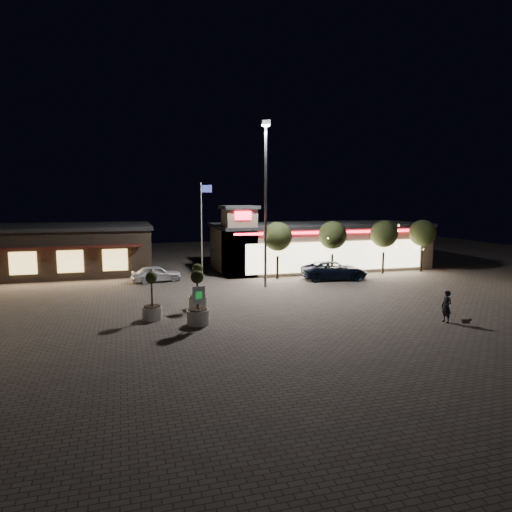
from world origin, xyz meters
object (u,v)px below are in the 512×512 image
object	(u,v)px
pedestrian	(447,307)
valet_sign	(199,299)
planter_left	(152,305)
white_sedan	(156,274)
pickup_truck	(334,270)
planter_mid	(198,308)

from	to	relation	value
pedestrian	valet_sign	distance (m)	13.43
pedestrian	planter_left	xyz separation A→B (m)	(-15.37, 5.11, -0.05)
pedestrian	valet_sign	size ratio (longest dim) A/B	0.81
white_sedan	pedestrian	world-z (taller)	pedestrian
pickup_truck	white_sedan	xyz separation A→B (m)	(-14.29, 3.05, -0.09)
planter_left	valet_sign	size ratio (longest dim) A/B	1.24
pedestrian	planter_mid	bearing A→B (deg)	-110.58
white_sedan	planter_mid	bearing A→B (deg)	177.03
pickup_truck	planter_left	bearing A→B (deg)	128.05
white_sedan	planter_mid	size ratio (longest dim) A/B	1.34
pedestrian	valet_sign	xyz separation A→B (m)	(-13.09, 2.93, 0.64)
pedestrian	planter_mid	xyz separation A→B (m)	(-13.09, 3.40, 0.03)
valet_sign	pickup_truck	bearing A→B (deg)	39.49
planter_mid	white_sedan	bearing A→B (deg)	95.29
pickup_truck	planter_left	xyz separation A→B (m)	(-15.34, -8.58, 0.07)
white_sedan	planter_left	xyz separation A→B (m)	(-1.05, -11.64, 0.16)
pickup_truck	pedestrian	xyz separation A→B (m)	(0.03, -13.69, 0.12)
planter_mid	planter_left	bearing A→B (deg)	143.20
planter_mid	pedestrian	bearing A→B (deg)	-14.55
pickup_truck	valet_sign	size ratio (longest dim) A/B	2.52
valet_sign	planter_left	bearing A→B (deg)	136.36
pedestrian	planter_mid	world-z (taller)	planter_mid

